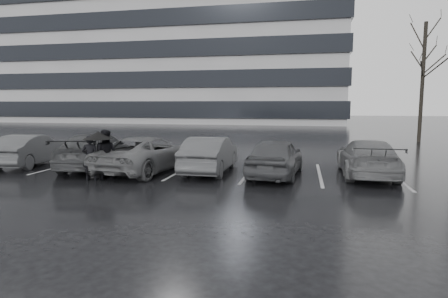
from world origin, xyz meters
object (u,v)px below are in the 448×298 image
object	(u,v)px
car_west_d	(30,150)
car_west_a	(210,154)
car_west_c	(97,151)
car_east	(367,158)
tree_north	(422,83)
car_main	(276,157)
pedestrian_left	(90,158)
car_west_b	(146,154)
pedestrian_right	(105,154)

from	to	relation	value
car_west_d	car_west_a	bearing A→B (deg)	172.08
car_west_c	car_east	size ratio (longest dim) A/B	1.07
tree_north	car_west_a	bearing A→B (deg)	-128.83
car_west_a	tree_north	world-z (taller)	tree_north
car_main	pedestrian_left	xyz separation A→B (m)	(-6.50, -2.19, 0.08)
car_east	pedestrian_left	xyz separation A→B (m)	(-9.95, -2.97, 0.12)
tree_north	car_east	bearing A→B (deg)	-112.05
car_west_a	car_west_b	bearing A→B (deg)	7.85
car_east	pedestrian_right	xyz separation A→B (m)	(-9.59, -2.57, 0.21)
car_west_b	tree_north	world-z (taller)	tree_north
car_west_a	pedestrian_right	size ratio (longest dim) A/B	2.40
car_west_c	tree_north	xyz separation A→B (m)	(16.98, 14.96, 3.50)
car_west_b	car_west_d	world-z (taller)	car_west_b
car_main	pedestrian_left	size ratio (longest dim) A/B	2.64
car_west_c	pedestrian_left	world-z (taller)	pedestrian_left
tree_north	car_main	bearing A→B (deg)	-121.44
pedestrian_left	car_east	bearing A→B (deg)	-179.36
pedestrian_right	tree_north	xyz separation A→B (m)	(15.43, 16.98, 3.34)
pedestrian_left	tree_north	size ratio (longest dim) A/B	0.19
car_west_d	pedestrian_right	world-z (taller)	pedestrian_right
car_main	pedestrian_left	world-z (taller)	pedestrian_left
pedestrian_left	car_west_c	bearing A→B (deg)	-79.86
car_west_b	tree_north	bearing A→B (deg)	-126.51
car_west_a	car_west_b	xyz separation A→B (m)	(-2.61, -0.38, -0.00)
pedestrian_left	pedestrian_right	bearing A→B (deg)	-147.88
car_main	tree_north	world-z (taller)	tree_north
car_main	car_west_c	xyz separation A→B (m)	(-7.69, 0.23, 0.01)
car_west_c	car_west_d	xyz separation A→B (m)	(-3.33, 0.05, -0.05)
car_west_c	tree_north	distance (m)	22.89
pedestrian_right	car_west_d	bearing A→B (deg)	-29.28
car_west_a	car_west_d	xyz separation A→B (m)	(-8.35, -0.05, -0.02)
pedestrian_left	pedestrian_right	size ratio (longest dim) A/B	0.90
car_west_d	pedestrian_left	distance (m)	5.15
car_east	pedestrian_right	world-z (taller)	pedestrian_right
car_main	car_west_a	world-z (taller)	car_main
car_west_a	car_west_c	bearing A→B (deg)	0.70
car_main	pedestrian_right	xyz separation A→B (m)	(-6.14, -1.79, 0.17)
car_west_a	pedestrian_right	xyz separation A→B (m)	(-3.47, -2.12, 0.19)
car_main	car_east	xyz separation A→B (m)	(3.45, 0.78, -0.04)
car_west_d	car_east	distance (m)	14.48
car_main	pedestrian_left	bearing A→B (deg)	24.12
car_west_b	tree_north	distance (m)	21.38
car_west_b	car_east	bearing A→B (deg)	-167.37
pedestrian_right	tree_north	distance (m)	23.18
car_west_d	tree_north	xyz separation A→B (m)	(20.30, 14.91, 3.55)
car_west_b	car_west_c	xyz separation A→B (m)	(-2.41, 0.28, 0.03)
car_west_b	car_east	xyz separation A→B (m)	(8.73, 0.83, -0.02)
car_west_c	pedestrian_right	xyz separation A→B (m)	(1.55, -2.02, 0.16)
car_west_b	car_east	distance (m)	8.77
car_west_c	car_east	bearing A→B (deg)	173.22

